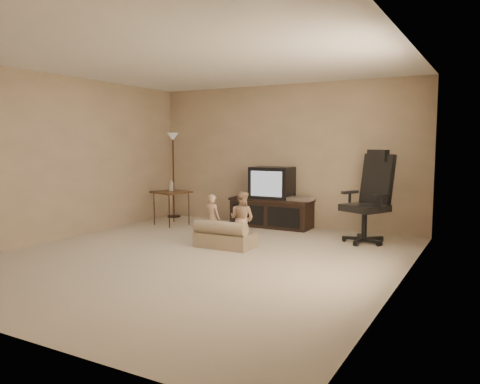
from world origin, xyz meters
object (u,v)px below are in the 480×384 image
(office_chair, at_px, (369,209))
(toddler_left, at_px, (212,219))
(side_table, at_px, (171,192))
(toddler_right, at_px, (242,219))
(tv_stand, at_px, (272,202))
(floor_lamp, at_px, (173,156))
(child_sofa, at_px, (224,236))

(office_chair, xyz_separation_m, toddler_left, (-1.98, -1.21, -0.13))
(side_table, relative_size, toddler_right, 1.05)
(tv_stand, bearing_deg, toddler_left, -96.74)
(floor_lamp, bearing_deg, side_table, -55.49)
(tv_stand, xyz_separation_m, floor_lamp, (-2.19, 0.06, 0.78))
(child_sofa, distance_m, toddler_right, 0.37)
(child_sofa, bearing_deg, toddler_right, 53.93)
(floor_lamp, relative_size, child_sofa, 2.03)
(toddler_left, bearing_deg, toddler_right, -160.02)
(side_table, distance_m, toddler_left, 1.81)
(floor_lamp, bearing_deg, toddler_right, -33.92)
(floor_lamp, xyz_separation_m, toddler_left, (2.02, -1.75, -0.85))
(toddler_left, bearing_deg, child_sofa, 161.04)
(tv_stand, xyz_separation_m, side_table, (-1.67, -0.70, 0.15))
(toddler_left, height_order, toddler_right, toddler_right)
(office_chair, relative_size, side_table, 1.66)
(tv_stand, xyz_separation_m, toddler_left, (-0.17, -1.69, -0.07))
(floor_lamp, height_order, child_sofa, floor_lamp)
(office_chair, bearing_deg, toddler_left, -121.80)
(tv_stand, bearing_deg, side_table, -158.15)
(tv_stand, bearing_deg, toddler_right, -81.28)
(tv_stand, height_order, toddler_right, tv_stand)
(floor_lamp, xyz_separation_m, child_sofa, (2.30, -1.89, -1.06))
(toddler_right, bearing_deg, toddler_left, 14.92)
(office_chair, height_order, toddler_right, office_chair)
(tv_stand, relative_size, office_chair, 1.08)
(toddler_left, bearing_deg, office_chair, -140.14)
(toddler_right, bearing_deg, child_sofa, 58.60)
(tv_stand, distance_m, toddler_left, 1.70)
(floor_lamp, xyz_separation_m, toddler_right, (2.46, -1.66, -0.83))
(office_chair, height_order, toddler_left, office_chair)
(office_chair, distance_m, toddler_right, 1.90)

